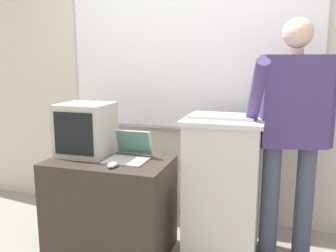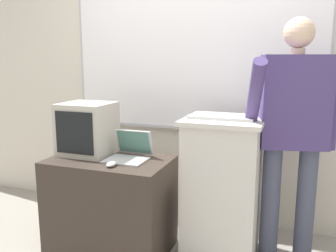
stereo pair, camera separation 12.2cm
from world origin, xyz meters
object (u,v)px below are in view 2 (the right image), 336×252
at_px(wireless_keyboard, 220,118).
at_px(crt_monitor, 87,129).
at_px(laptop, 130,151).
at_px(computer_mouse_by_laptop, 111,164).
at_px(person_presenter, 293,125).
at_px(lectern_podium, 222,188).
at_px(side_desk, 111,204).

bearing_deg(wireless_keyboard, crt_monitor, -176.82).
relative_size(laptop, wireless_keyboard, 0.67).
bearing_deg(crt_monitor, computer_mouse_by_laptop, -35.66).
height_order(person_presenter, crt_monitor, person_presenter).
height_order(lectern_podium, wireless_keyboard, wireless_keyboard).
relative_size(person_presenter, computer_mouse_by_laptop, 17.14).
distance_m(wireless_keyboard, crt_monitor, 1.03).
xyz_separation_m(lectern_podium, side_desk, (-0.81, -0.20, -0.16)).
xyz_separation_m(person_presenter, computer_mouse_by_laptop, (-1.16, -0.46, -0.27)).
distance_m(side_desk, wireless_keyboard, 1.06).
distance_m(laptop, wireless_keyboard, 0.71).
xyz_separation_m(laptop, computer_mouse_by_laptop, (-0.03, -0.23, -0.04)).
relative_size(lectern_podium, wireless_keyboard, 2.28).
bearing_deg(computer_mouse_by_laptop, side_desk, 123.37).
xyz_separation_m(side_desk, laptop, (0.14, 0.07, 0.41)).
relative_size(side_desk, computer_mouse_by_laptop, 8.97).
relative_size(lectern_podium, computer_mouse_by_laptop, 10.35).
bearing_deg(computer_mouse_by_laptop, lectern_podium, 27.29).
distance_m(computer_mouse_by_laptop, crt_monitor, 0.45).
distance_m(laptop, crt_monitor, 0.39).
bearing_deg(laptop, crt_monitor, 178.30).
relative_size(side_desk, wireless_keyboard, 1.98).
height_order(computer_mouse_by_laptop, crt_monitor, crt_monitor).
xyz_separation_m(lectern_podium, computer_mouse_by_laptop, (-0.71, -0.36, 0.21)).
bearing_deg(lectern_podium, computer_mouse_by_laptop, -152.71).
bearing_deg(computer_mouse_by_laptop, wireless_keyboard, 23.36).
relative_size(side_desk, crt_monitor, 2.24).
distance_m(wireless_keyboard, computer_mouse_by_laptop, 0.81).
height_order(laptop, computer_mouse_by_laptop, laptop).
xyz_separation_m(person_presenter, laptop, (-1.13, -0.23, -0.23)).
relative_size(side_desk, laptop, 2.96).
bearing_deg(laptop, person_presenter, 11.33).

